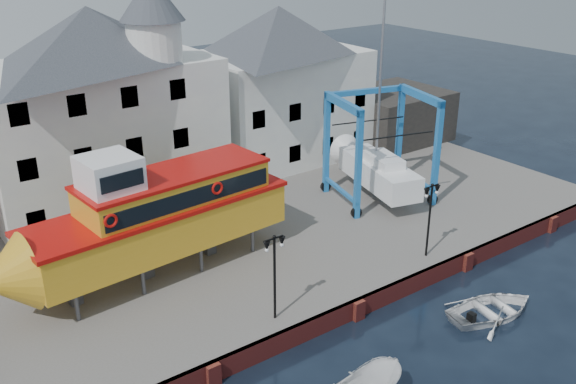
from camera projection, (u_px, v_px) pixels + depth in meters
ground at (357, 319)px, 30.89m from camera, size 140.00×140.00×0.00m
hardstanding at (236, 228)px, 38.86m from camera, size 44.00×22.00×1.00m
quay_wall at (356, 309)px, 30.77m from camera, size 44.00×0.47×1.00m
building_white_main at (100, 105)px, 39.03m from camera, size 14.00×8.30×14.00m
building_white_right at (279, 84)px, 47.34m from camera, size 12.00×8.00×11.20m
shed_dark at (392, 115)px, 52.72m from camera, size 8.00×7.00×4.00m
lamp_post_left at (274, 256)px, 27.98m from camera, size 1.12×0.32×4.20m
lamp_post_right at (431, 202)px, 33.43m from camera, size 1.12×0.32×4.20m
tour_boat at (143, 219)px, 31.38m from camera, size 15.86×4.98×6.80m
travel_lift at (373, 162)px, 41.76m from camera, size 7.11×8.94×13.09m
motorboat_b at (492, 315)px, 31.14m from camera, size 5.26×4.21×0.97m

